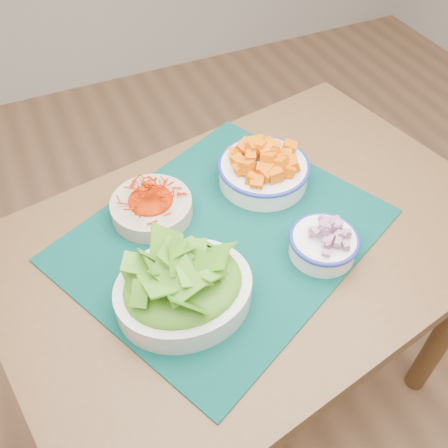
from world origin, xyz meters
The scene contains 7 objects.
ground centered at (0.00, 0.00, 0.00)m, with size 4.00×4.00×0.00m, color #AC7953.
table centered at (-0.34, 0.03, 0.63)m, with size 1.17×0.88×0.75m.
placemat centered at (-0.40, 0.05, 0.75)m, with size 0.61×0.50×0.00m, color #012925.
carrot_bowl centered at (-0.51, 0.17, 0.78)m, with size 0.22×0.22×0.06m.
squash_bowl centered at (-0.25, 0.17, 0.80)m, with size 0.25×0.25×0.10m.
lettuce_bowl centered at (-0.53, -0.07, 0.81)m, with size 0.26×0.23×0.12m.
onion_bowl centered at (-0.24, -0.07, 0.79)m, with size 0.17×0.17×0.07m.
Camera 1 is at (-0.68, -0.57, 1.53)m, focal length 40.00 mm.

